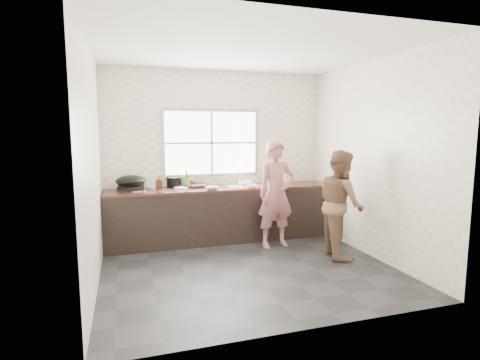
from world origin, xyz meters
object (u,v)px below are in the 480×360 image
object	(u,v)px
wok	(131,181)
pot_lid_right	(154,188)
woman	(276,198)
bowl_mince	(212,188)
black_pot	(174,182)
person_side	(341,203)
bowl_crabs	(245,184)
bottle_brown_short	(190,181)
bottle_brown_tall	(159,183)
burner	(131,187)
dish_rack	(274,174)
pot_lid_left	(139,190)
bowl_held	(252,186)
plate_food	(182,188)
glass_jar	(170,184)
cutting_board	(196,185)
bottle_green	(187,178)

from	to	relation	value
wok	pot_lid_right	xyz separation A→B (m)	(0.35, 0.15, -0.14)
woman	bowl_mince	xyz separation A→B (m)	(-0.90, 0.34, 0.13)
bowl_mince	black_pot	distance (m)	0.68
bowl_mince	pot_lid_right	size ratio (longest dim) A/B	0.77
person_side	bowl_crabs	size ratio (longest dim) A/B	7.88
black_pot	wok	size ratio (longest dim) A/B	0.50
woman	bottle_brown_short	world-z (taller)	woman
bowl_crabs	black_pot	size ratio (longest dim) A/B	0.86
bowl_mince	black_pot	xyz separation A→B (m)	(-0.51, 0.44, 0.06)
wok	pot_lid_right	world-z (taller)	wok
bottle_brown_tall	burner	world-z (taller)	bottle_brown_tall
bottle_brown_short	woman	bearing A→B (deg)	-33.97
dish_rack	pot_lid_left	bearing A→B (deg)	-157.66
bowl_held	wok	bearing A→B (deg)	170.80
pot_lid_left	bottle_brown_short	bearing A→B (deg)	15.18
bowl_mince	dish_rack	distance (m)	1.27
wok	bowl_held	bearing A→B (deg)	-9.20
dish_rack	burner	bearing A→B (deg)	-162.79
bowl_mince	pot_lid_left	bearing A→B (deg)	168.19
person_side	bowl_mince	distance (m)	1.89
plate_food	bowl_crabs	bearing A→B (deg)	-0.09
person_side	pot_lid_left	world-z (taller)	person_side
plate_food	black_pot	bearing A→B (deg)	123.71
burner	dish_rack	size ratio (longest dim) A/B	0.98
woman	glass_jar	size ratio (longest dim) A/B	14.30
cutting_board	pot_lid_left	distance (m)	0.90
cutting_board	bowl_held	distance (m)	0.90
bowl_held	wok	distance (m)	1.84
woman	person_side	distance (m)	0.96
plate_food	pot_lid_left	size ratio (longest dim) A/B	1.06
bowl_held	bottle_brown_short	bearing A→B (deg)	153.87
bowl_held	wok	world-z (taller)	wok
bowl_crabs	pot_lid_right	bearing A→B (deg)	174.08
bowl_mince	bottle_brown_tall	size ratio (longest dim) A/B	1.00
bottle_brown_short	pot_lid_left	world-z (taller)	bottle_brown_short
woman	bowl_mince	bearing A→B (deg)	154.14
bowl_held	dish_rack	distance (m)	0.71
bowl_crabs	wok	bearing A→B (deg)	179.91
bowl_crabs	plate_food	xyz separation A→B (m)	(-1.03, 0.00, -0.02)
cutting_board	pot_lid_left	world-z (taller)	cutting_board
bowl_held	glass_jar	world-z (taller)	glass_jar
bowl_held	bottle_brown_short	xyz separation A→B (m)	(-0.90, 0.44, 0.06)
plate_food	bottle_brown_short	xyz separation A→B (m)	(0.16, 0.15, 0.08)
bowl_crabs	black_pot	bearing A→B (deg)	172.49
bowl_crabs	cutting_board	bearing A→B (deg)	174.21
glass_jar	pot_lid_left	size ratio (longest dim) A/B	0.46
bottle_brown_short	black_pot	bearing A→B (deg)	180.00
bowl_mince	plate_food	xyz separation A→B (m)	(-0.42, 0.29, -0.01)
bottle_green	bowl_mince	bearing A→B (deg)	-48.08
bowl_held	burner	world-z (taller)	bowl_held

